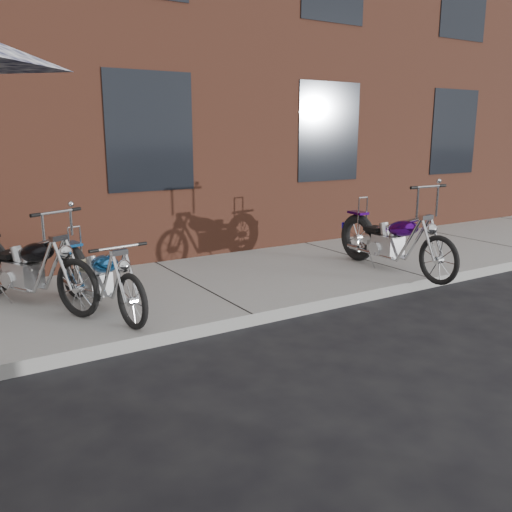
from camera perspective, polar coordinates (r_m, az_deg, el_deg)
ground at (r=6.32m, az=-0.37°, el=-7.43°), size 120.00×120.00×0.00m
sidewalk at (r=7.55m, az=-6.32°, el=-3.48°), size 22.00×3.00×0.15m
building_brick at (r=13.54m, az=-19.49°, el=19.86°), size 22.00×10.00×8.00m
chopper_purple at (r=8.36m, az=14.12°, el=1.38°), size 0.58×2.39×1.34m
chopper_blue at (r=6.53m, az=-16.24°, el=-2.37°), size 0.58×2.10×0.92m
chopper_third at (r=7.06m, az=-22.89°, el=-1.39°), size 1.14×2.16×1.20m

